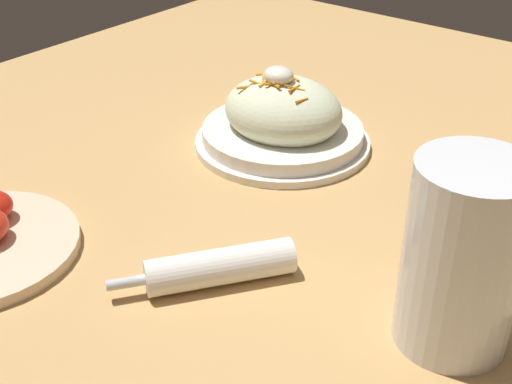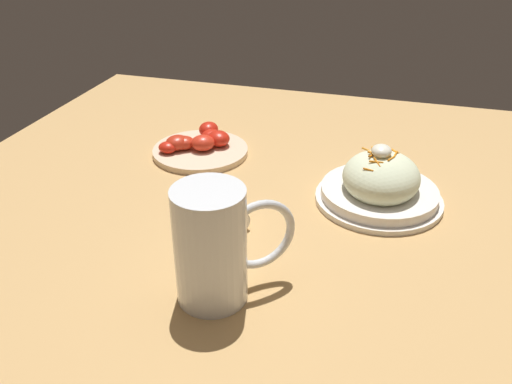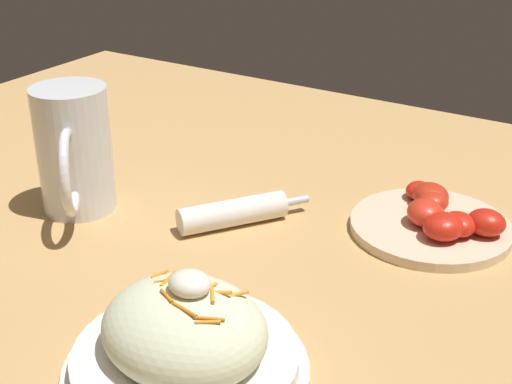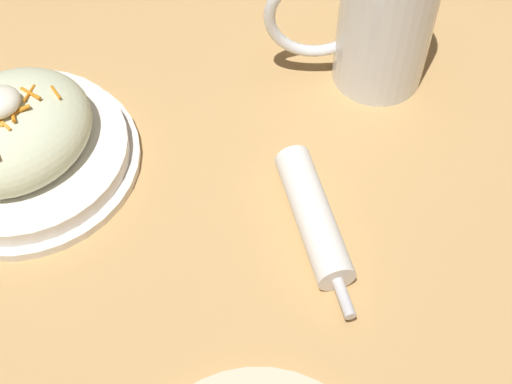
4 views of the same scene
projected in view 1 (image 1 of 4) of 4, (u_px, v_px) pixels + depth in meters
name	position (u px, v px, depth m)	size (l,w,h in m)	color
ground_plane	(332.00, 228.00, 0.74)	(1.43, 1.43, 0.00)	tan
salad_plate	(283.00, 121.00, 0.89)	(0.23, 0.23, 0.11)	white
beer_mug	(459.00, 264.00, 0.57)	(0.13, 0.15, 0.17)	white
napkin_roll	(218.00, 267.00, 0.66)	(0.12, 0.16, 0.04)	white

